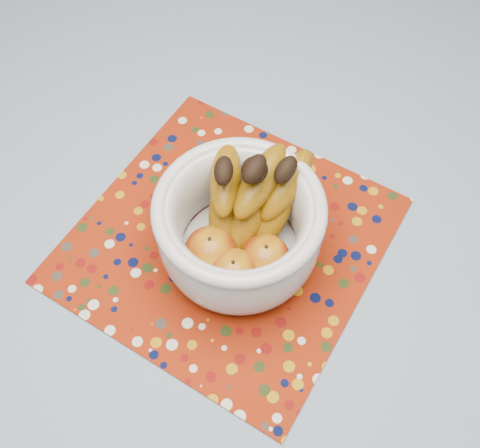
% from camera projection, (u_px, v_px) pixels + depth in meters
% --- Properties ---
extents(table, '(1.20, 1.20, 0.75)m').
position_uv_depth(table, '(235.00, 253.00, 0.98)').
color(table, brown).
rests_on(table, ground).
extents(tablecloth, '(1.32, 1.32, 0.01)m').
position_uv_depth(tablecloth, '(234.00, 229.00, 0.91)').
color(tablecloth, slate).
rests_on(tablecloth, table).
extents(placemat, '(0.57, 0.57, 0.00)m').
position_uv_depth(placemat, '(228.00, 240.00, 0.89)').
color(placemat, maroon).
rests_on(placemat, tablecloth).
extents(fruit_bowl, '(0.25, 0.26, 0.20)m').
position_uv_depth(fruit_bowl, '(244.00, 220.00, 0.80)').
color(fruit_bowl, silver).
rests_on(fruit_bowl, placemat).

